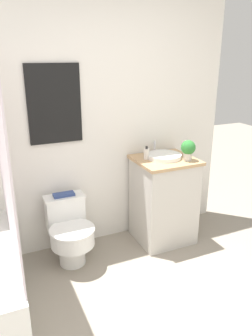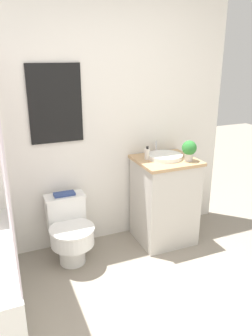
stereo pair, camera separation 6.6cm
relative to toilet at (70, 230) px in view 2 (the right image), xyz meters
name	(u,v)px [view 2 (the right image)]	position (x,y,z in m)	size (l,w,h in m)	color
wall_back	(66,123)	(0.09, 0.30, 0.94)	(3.38, 0.07, 2.50)	white
toilet	(70,230)	(0.00, 0.00, 0.00)	(0.40, 0.53, 0.61)	white
vanity	(164,200)	(0.99, 0.00, 0.14)	(0.58, 0.54, 0.88)	beige
sink	(165,156)	(0.99, 0.02, 0.60)	(0.34, 0.37, 0.13)	white
soap_bottle	(147,154)	(0.81, 0.06, 0.63)	(0.05, 0.05, 0.13)	silver
potted_plant	(189,149)	(1.15, -0.14, 0.69)	(0.14, 0.14, 0.20)	beige
book_on_tank	(64,194)	(0.00, 0.15, 0.31)	(0.19, 0.09, 0.02)	#33477F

